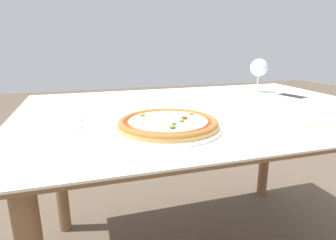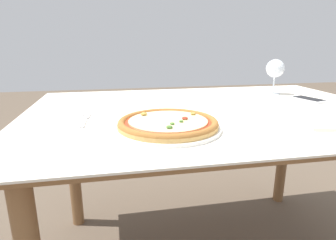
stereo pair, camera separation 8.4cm
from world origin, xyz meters
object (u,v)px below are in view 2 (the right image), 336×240
cell_phone (309,99)px  wine_glass_far_left (275,69)px  fork (84,120)px  dining_table (211,127)px  pizza_plate (168,124)px

cell_phone → wine_glass_far_left: bearing=110.7°
fork → cell_phone: cell_phone is taller
wine_glass_far_left → cell_phone: wine_glass_far_left is taller
dining_table → fork: 0.50m
dining_table → cell_phone: cell_phone is taller
pizza_plate → cell_phone: 0.77m
fork → cell_phone: (0.97, 0.15, 0.00)m
dining_table → fork: (-0.48, -0.08, 0.08)m
pizza_plate → cell_phone: size_ratio=2.05×
wine_glass_far_left → pizza_plate: bearing=-142.7°
fork → dining_table: bearing=9.7°
fork → wine_glass_far_left: (0.90, 0.34, 0.12)m
fork → cell_phone: bearing=9.1°
wine_glass_far_left → fork: bearing=-159.4°
dining_table → cell_phone: 0.50m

